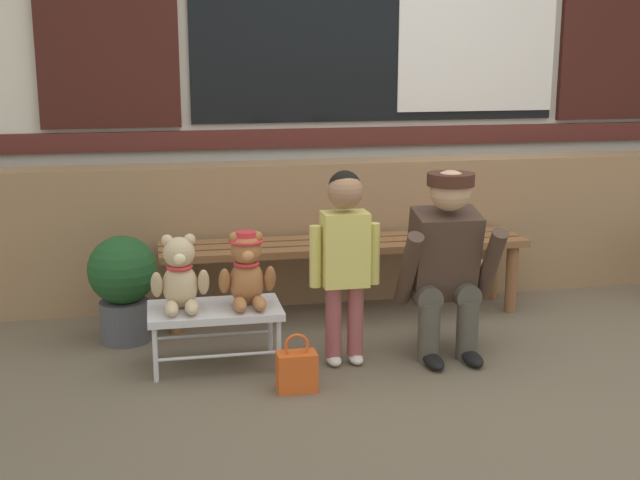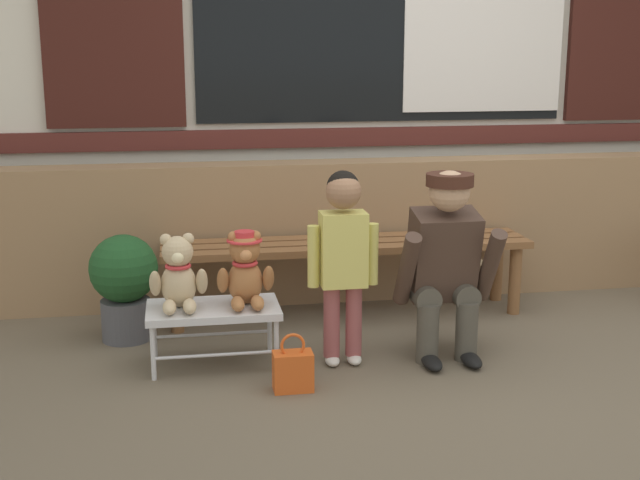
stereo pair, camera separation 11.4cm
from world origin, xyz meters
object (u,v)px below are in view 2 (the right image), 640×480
at_px(teddy_bear_plain, 178,275).
at_px(handbag_on_ground, 293,370).
at_px(small_display_bench, 213,313).
at_px(potted_plant, 124,281).
at_px(wooden_bench_long, 347,253).
at_px(adult_crouching, 446,263).
at_px(child_standing, 343,247).
at_px(teddy_bear_with_hat, 245,270).

distance_m(teddy_bear_plain, handbag_on_ground, 0.73).
bearing_deg(teddy_bear_plain, small_display_bench, -0.51).
bearing_deg(potted_plant, wooden_bench_long, 9.85).
bearing_deg(adult_crouching, handbag_on_ground, -158.91).
xyz_separation_m(adult_crouching, potted_plant, (-1.59, 0.51, -0.16)).
distance_m(child_standing, handbag_on_ground, 0.64).
bearing_deg(child_standing, wooden_bench_long, 77.15).
distance_m(small_display_bench, teddy_bear_plain, 0.25).
bearing_deg(wooden_bench_long, child_standing, -102.85).
bearing_deg(teddy_bear_plain, adult_crouching, -2.94).
relative_size(teddy_bear_with_hat, potted_plant, 0.64).
bearing_deg(adult_crouching, small_display_bench, 176.73).
height_order(small_display_bench, teddy_bear_with_hat, teddy_bear_with_hat).
distance_m(wooden_bench_long, adult_crouching, 0.82).
bearing_deg(wooden_bench_long, teddy_bear_plain, -145.24).
relative_size(wooden_bench_long, potted_plant, 3.68).
bearing_deg(teddy_bear_plain, handbag_on_ground, -37.40).
xyz_separation_m(small_display_bench, potted_plant, (-0.44, 0.45, 0.06)).
bearing_deg(adult_crouching, teddy_bear_with_hat, 176.07).
bearing_deg(handbag_on_ground, wooden_bench_long, 66.28).
bearing_deg(teddy_bear_with_hat, adult_crouching, -3.93).
xyz_separation_m(teddy_bear_with_hat, child_standing, (0.46, -0.09, 0.12)).
bearing_deg(adult_crouching, child_standing, -177.68).
relative_size(wooden_bench_long, teddy_bear_plain, 5.78).
xyz_separation_m(wooden_bench_long, adult_crouching, (0.35, -0.73, 0.11)).
xyz_separation_m(small_display_bench, adult_crouching, (1.15, -0.07, 0.21)).
relative_size(small_display_bench, teddy_bear_plain, 1.76).
relative_size(child_standing, adult_crouching, 1.01).
height_order(child_standing, handbag_on_ground, child_standing).
bearing_deg(small_display_bench, potted_plant, 134.62).
height_order(child_standing, potted_plant, child_standing).
height_order(teddy_bear_plain, handbag_on_ground, teddy_bear_plain).
bearing_deg(handbag_on_ground, teddy_bear_plain, 142.60).
height_order(small_display_bench, adult_crouching, adult_crouching).
relative_size(adult_crouching, potted_plant, 1.67).
xyz_separation_m(teddy_bear_plain, child_standing, (0.78, -0.09, 0.13)).
relative_size(teddy_bear_with_hat, adult_crouching, 0.38).
relative_size(small_display_bench, handbag_on_ground, 2.35).
xyz_separation_m(small_display_bench, handbag_on_ground, (0.34, -0.38, -0.17)).
distance_m(teddy_bear_with_hat, potted_plant, 0.77).
distance_m(small_display_bench, potted_plant, 0.63).
distance_m(handbag_on_ground, potted_plant, 1.16).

